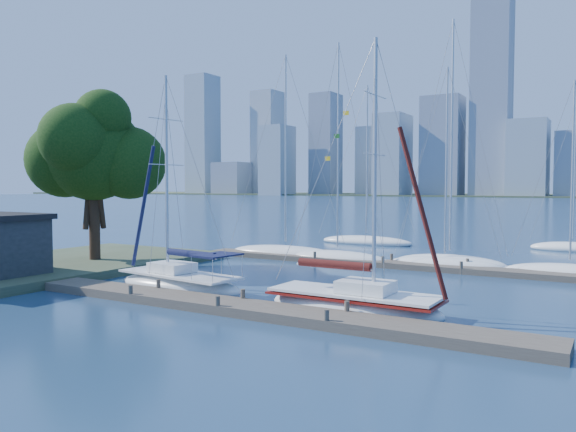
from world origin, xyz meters
The scene contains 14 objects.
ground centered at (0.00, 0.00, 0.00)m, with size 700.00×700.00×0.00m, color navy.
near_dock centered at (0.00, 0.00, 0.20)m, with size 26.00×2.00×0.40m, color #463C33.
far_dock centered at (2.00, 16.00, 0.18)m, with size 30.00×1.80×0.36m, color #463C33.
shore centered at (-17.00, 3.00, 0.25)m, with size 12.00×22.00×0.50m, color #38472D.
tree centered at (-15.56, 6.09, 7.68)m, with size 8.68×7.92×11.45m.
sailboat_navy centered at (-5.05, 2.45, 0.93)m, with size 7.84×3.44×11.48m.
sailboat_maroon centered at (4.68, 2.30, 0.95)m, with size 7.75×2.66×11.79m.
bg_boat_0 centered at (-7.52, 17.14, 0.30)m, with size 9.71×3.34×15.49m.
bg_boat_1 centered at (-2.92, 16.58, 0.30)m, with size 7.86×3.71×15.64m.
bg_boat_2 centered at (4.44, 17.32, 0.26)m, with size 7.59×3.46×13.29m.
bg_boat_3 centered at (4.62, 17.87, 0.32)m, with size 7.66×3.43×16.46m.
bg_boat_4 centered at (11.71, 17.57, 0.25)m, with size 7.58×4.54×11.81m.
bg_boat_6 centered at (-5.88, 28.91, 0.28)m, with size 9.08×5.15×14.86m.
bg_boat_7 centered at (10.90, 32.42, 0.26)m, with size 6.51×2.27×12.39m.
Camera 1 is at (14.13, -19.08, 5.29)m, focal length 35.00 mm.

